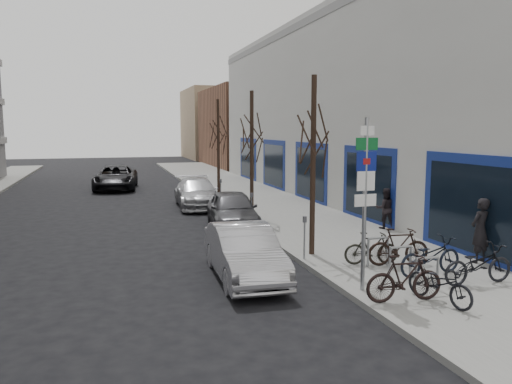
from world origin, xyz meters
TOP-DOWN VIEW (x-y plane):
  - ground at (0.00, 0.00)m, footprint 120.00×120.00m
  - sidewalk_east at (4.50, 10.00)m, footprint 5.00×70.00m
  - commercial_building at (17.00, 16.00)m, footprint 20.00×32.00m
  - brick_building_far at (13.00, 40.00)m, footprint 12.00×14.00m
  - tan_building_far at (13.50, 55.00)m, footprint 13.00×12.00m
  - highway_sign_pole at (2.40, -0.01)m, footprint 0.55×0.10m
  - bike_rack at (3.80, 0.60)m, footprint 0.66×2.26m
  - tree_near at (2.60, 3.50)m, footprint 1.80×1.80m
  - tree_mid at (2.60, 10.00)m, footprint 1.80×1.80m
  - tree_far at (2.60, 16.50)m, footprint 1.80×1.80m
  - meter_front at (2.15, 3.00)m, footprint 0.10×0.08m
  - meter_mid at (2.15, 8.50)m, footprint 0.10×0.08m
  - meter_back at (2.15, 14.00)m, footprint 0.10×0.08m
  - bike_near_left at (3.57, -1.28)m, footprint 0.93×1.77m
  - bike_near_right at (2.87, -0.99)m, footprint 1.84×0.72m
  - bike_mid_curb at (4.68, 0.57)m, footprint 1.97×0.78m
  - bike_mid_inner at (3.73, 1.93)m, footprint 1.62×0.77m
  - bike_far_curb at (5.32, -0.42)m, footprint 1.91×0.60m
  - bike_far_inner at (4.40, 1.63)m, footprint 1.84×0.79m
  - parked_car_front at (0.09, 2.15)m, footprint 1.68×4.35m
  - parked_car_mid at (1.40, 8.60)m, footprint 2.25×4.59m
  - parked_car_back at (1.03, 14.44)m, footprint 2.26×5.05m
  - lane_car at (-2.73, 23.22)m, footprint 3.12×5.76m
  - pedestrian_near at (6.77, 1.23)m, footprint 0.78×0.63m
  - pedestrian_far at (6.80, 6.29)m, footprint 0.66×0.54m

SIDE VIEW (x-z plane):
  - ground at x=0.00m, z-range 0.00..0.00m
  - sidewalk_east at x=4.50m, z-range 0.00..0.15m
  - bike_mid_inner at x=3.73m, z-range 0.15..1.09m
  - bike_rack at x=3.80m, z-range 0.24..1.07m
  - bike_near_left at x=3.57m, z-range 0.15..1.18m
  - bike_far_inner at x=4.40m, z-range 0.15..1.23m
  - bike_near_right at x=2.87m, z-range 0.15..1.24m
  - parked_car_front at x=0.09m, z-range 0.00..1.41m
  - parked_car_back at x=1.03m, z-range 0.00..1.44m
  - bike_far_curb at x=5.32m, z-range 0.15..1.31m
  - bike_mid_curb at x=4.68m, z-range 0.15..1.32m
  - parked_car_mid at x=1.40m, z-range 0.00..1.51m
  - lane_car at x=-2.73m, z-range 0.00..1.53m
  - meter_front at x=2.15m, z-range 0.28..1.55m
  - meter_mid at x=2.15m, z-range 0.28..1.55m
  - meter_back at x=2.15m, z-range 0.28..1.55m
  - pedestrian_far at x=6.80m, z-range 0.15..1.71m
  - pedestrian_near at x=6.77m, z-range 0.15..2.00m
  - highway_sign_pole at x=2.40m, z-range 0.36..4.56m
  - brick_building_far at x=13.00m, z-range 0.00..8.00m
  - tree_near at x=2.60m, z-range 1.35..6.85m
  - tree_mid at x=2.60m, z-range 1.35..6.85m
  - tree_far at x=2.60m, z-range 1.35..6.85m
  - tan_building_far at x=13.50m, z-range 0.00..9.00m
  - commercial_building at x=17.00m, z-range 0.00..10.00m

